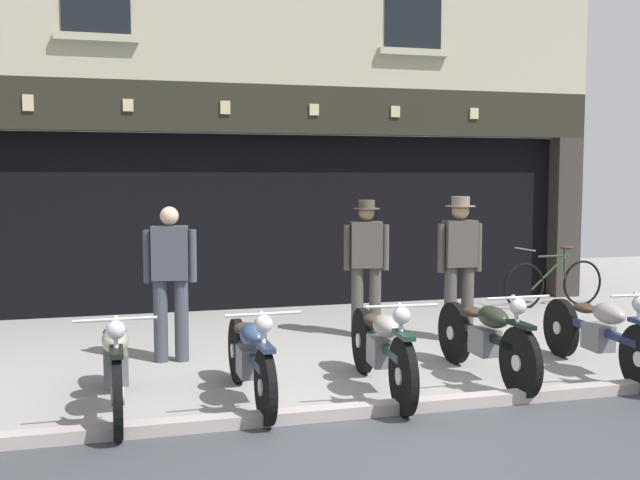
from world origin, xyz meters
TOP-DOWN VIEW (x-y plane):
  - ground at (0.00, -0.98)m, footprint 22.44×22.00m
  - shop_facade at (-0.00, 7.03)m, footprint 10.74×4.42m
  - motorcycle_left at (-2.18, 0.74)m, footprint 0.62×2.05m
  - motorcycle_center_left at (-1.04, 0.70)m, footprint 0.62×1.92m
  - motorcycle_center at (0.18, 0.68)m, footprint 0.62×2.03m
  - motorcycle_center_right at (1.30, 0.82)m, footprint 0.62×1.98m
  - motorcycle_right at (2.51, 0.72)m, footprint 0.62×2.08m
  - salesman_left at (-1.60, 2.37)m, footprint 0.56×0.27m
  - shopkeeper_center at (0.82, 3.01)m, footprint 0.55×0.33m
  - salesman_right at (1.83, 2.50)m, footprint 0.56×0.35m
  - advert_board_near at (2.28, 5.40)m, footprint 0.82×0.03m
  - leaning_bicycle at (4.28, 4.28)m, footprint 1.76×0.50m

SIDE VIEW (x-z plane):
  - ground at x=0.00m, z-range -0.13..0.05m
  - leaning_bicycle at x=4.28m, z-range -0.10..0.85m
  - motorcycle_center_left at x=-1.04m, z-range -0.03..0.86m
  - motorcycle_right at x=2.51m, z-range -0.04..0.88m
  - motorcycle_center_right at x=1.30m, z-range -0.03..0.89m
  - motorcycle_left at x=-2.18m, z-range -0.04..0.89m
  - motorcycle_center at x=0.18m, z-range -0.03..0.89m
  - salesman_left at x=-1.60m, z-range 0.09..1.75m
  - shopkeeper_center at x=0.82m, z-range 0.09..1.78m
  - salesman_right at x=1.83m, z-range 0.10..1.85m
  - shop_facade at x=0.00m, z-range -1.32..4.63m
  - advert_board_near at x=2.28m, z-range 1.32..2.27m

